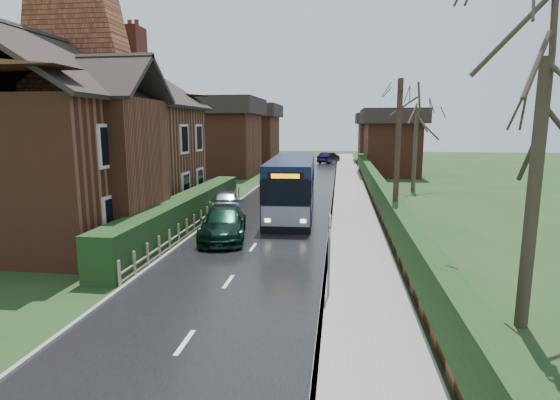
# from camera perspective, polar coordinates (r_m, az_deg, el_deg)

# --- Properties ---
(ground) EXTENTS (140.00, 140.00, 0.00)m
(ground) POSITION_cam_1_polar(r_m,az_deg,el_deg) (16.12, -4.96, -8.17)
(ground) COLOR #2C411C
(ground) RESTS_ON ground
(road) EXTENTS (6.00, 100.00, 0.02)m
(road) POSITION_cam_1_polar(r_m,az_deg,el_deg) (25.66, -0.05, -1.34)
(road) COLOR black
(road) RESTS_ON ground
(pavement) EXTENTS (2.50, 100.00, 0.14)m
(pavement) POSITION_cam_1_polar(r_m,az_deg,el_deg) (25.43, 9.48, -1.44)
(pavement) COLOR slate
(pavement) RESTS_ON ground
(kerb_right) EXTENTS (0.12, 100.00, 0.14)m
(kerb_right) POSITION_cam_1_polar(r_m,az_deg,el_deg) (25.42, 6.77, -1.38)
(kerb_right) COLOR gray
(kerb_right) RESTS_ON ground
(kerb_left) EXTENTS (0.12, 100.00, 0.10)m
(kerb_left) POSITION_cam_1_polar(r_m,az_deg,el_deg) (26.24, -6.67, -1.07)
(kerb_left) COLOR gray
(kerb_left) RESTS_ON ground
(front_hedge) EXTENTS (1.20, 16.00, 1.60)m
(front_hedge) POSITION_cam_1_polar(r_m,az_deg,el_deg) (21.66, -12.17, -1.52)
(front_hedge) COLOR black
(front_hedge) RESTS_ON ground
(picket_fence) EXTENTS (0.10, 16.00, 0.90)m
(picket_fence) POSITION_cam_1_polar(r_m,az_deg,el_deg) (21.48, -10.26, -2.49)
(picket_fence) COLOR gray
(picket_fence) RESTS_ON ground
(right_wall_hedge) EXTENTS (0.60, 50.00, 1.80)m
(right_wall_hedge) POSITION_cam_1_polar(r_m,az_deg,el_deg) (25.37, 13.04, 0.59)
(right_wall_hedge) COLOR brown
(right_wall_hedge) RESTS_ON ground
(brick_house) EXTENTS (9.30, 14.60, 10.30)m
(brick_house) POSITION_cam_1_polar(r_m,az_deg,el_deg) (23.18, -24.10, 7.49)
(brick_house) COLOR brown
(brick_house) RESTS_ON ground
(bus) EXTENTS (2.82, 10.36, 3.12)m
(bus) POSITION_cam_1_polar(r_m,az_deg,el_deg) (24.75, 1.60, 1.84)
(bus) COLOR black
(bus) RESTS_ON ground
(car_silver) EXTENTS (2.50, 4.24, 1.35)m
(car_silver) POSITION_cam_1_polar(r_m,az_deg,el_deg) (24.46, -7.11, -0.38)
(car_silver) COLOR #B3B2B8
(car_silver) RESTS_ON ground
(car_green) EXTENTS (2.76, 5.01, 1.37)m
(car_green) POSITION_cam_1_polar(r_m,az_deg,el_deg) (19.47, -7.41, -2.98)
(car_green) COLOR black
(car_green) RESTS_ON ground
(car_distant) EXTENTS (2.98, 4.53, 1.41)m
(car_distant) POSITION_cam_1_polar(r_m,az_deg,el_deg) (58.14, 6.38, 5.52)
(car_distant) COLOR black
(car_distant) RESTS_ON ground
(bus_stop_sign) EXTENTS (0.09, 0.38, 2.53)m
(bus_stop_sign) POSITION_cam_1_polar(r_m,az_deg,el_deg) (12.39, 6.45, -5.67)
(bus_stop_sign) COLOR slate
(bus_stop_sign) RESTS_ON ground
(telegraph_pole) EXTENTS (0.23, 0.88, 6.81)m
(telegraph_pole) POSITION_cam_1_polar(r_m,az_deg,el_deg) (18.78, 15.05, 4.83)
(telegraph_pole) COLOR #311E15
(telegraph_pole) RESTS_ON ground
(tree_right_near) EXTENTS (4.29, 4.29, 9.26)m
(tree_right_near) POSITION_cam_1_polar(r_m,az_deg,el_deg) (12.03, 31.74, 17.75)
(tree_right_near) COLOR #34291E
(tree_right_near) RESTS_ON ground
(tree_right_far) EXTENTS (4.40, 4.40, 8.50)m
(tree_right_far) POSITION_cam_1_polar(r_m,az_deg,el_deg) (34.30, 17.49, 11.66)
(tree_right_far) COLOR #3C2D23
(tree_right_far) RESTS_ON ground
(tree_house_side) EXTENTS (4.07, 4.07, 9.25)m
(tree_house_side) POSITION_cam_1_polar(r_m,az_deg,el_deg) (28.23, -20.36, 13.15)
(tree_house_side) COLOR #3E2E24
(tree_house_side) RESTS_ON ground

